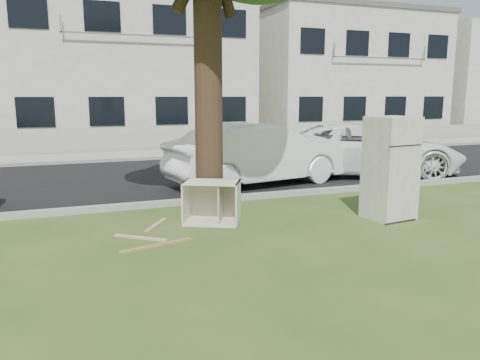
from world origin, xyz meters
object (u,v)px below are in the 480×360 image
object	(u,v)px
fridge	(390,168)
car_right	(365,149)
car_center	(259,154)
cabinet	(212,202)

from	to	relation	value
fridge	car_right	xyz separation A→B (m)	(2.47, 4.31, -0.20)
car_center	car_right	xyz separation A→B (m)	(3.43, 0.33, -0.04)
fridge	cabinet	bearing A→B (deg)	158.20
car_center	fridge	bearing A→B (deg)	-177.01
cabinet	car_right	bearing A→B (deg)	58.60
cabinet	fridge	bearing A→B (deg)	12.55
cabinet	car_center	world-z (taller)	car_center
car_center	car_right	size ratio (longest dim) A/B	0.89
cabinet	car_right	world-z (taller)	car_right
fridge	car_right	distance (m)	4.97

